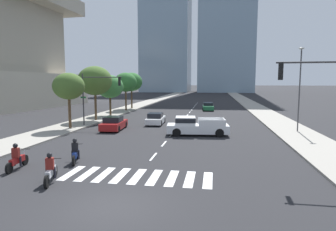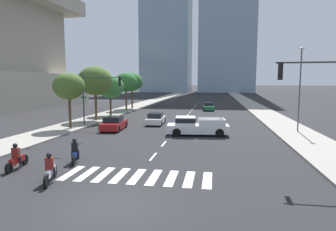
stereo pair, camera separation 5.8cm
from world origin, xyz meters
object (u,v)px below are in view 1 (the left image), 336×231
street_tree_third (110,87)px  traffic_signal_near (321,93)px  street_tree_fourth (126,82)px  street_lamp_east (300,83)px  motorcycle_lead (75,153)px  sedan_white_2 (156,119)px  motorcycle_trailing (51,171)px  motorcycle_third (17,159)px  sedan_red_1 (114,124)px  street_tree_second (95,81)px  traffic_signal_far (98,90)px  street_tree_fifth (131,82)px  pickup_truck (195,126)px  sedan_green_0 (208,107)px  street_tree_nearest (69,86)px

street_tree_third → traffic_signal_near: bearing=-49.0°
street_tree_third → street_tree_fourth: 7.34m
street_tree_third → street_lamp_east: bearing=-24.1°
motorcycle_lead → sedan_white_2: (1.59, 16.32, 0.01)m
motorcycle_trailing → street_tree_fourth: size_ratio=0.35×
motorcycle_third → sedan_red_1: (0.75, 13.59, 0.05)m
motorcycle_lead → street_tree_second: bearing=0.9°
traffic_signal_far → street_tree_fifth: bearing=95.9°
pickup_truck → street_tree_fifth: (-12.75, 23.52, 3.99)m
sedan_green_0 → traffic_signal_far: (-11.37, -20.09, 3.39)m
traffic_signal_near → street_tree_fifth: size_ratio=0.97×
street_tree_nearest → street_tree_second: bearing=90.0°
motorcycle_trailing → sedan_white_2: bearing=-20.7°
sedan_red_1 → street_tree_nearest: size_ratio=0.78×
street_tree_third → street_tree_fourth: bearing=90.0°
pickup_truck → street_tree_third: 18.35m
motorcycle_third → sedan_green_0: motorcycle_third is taller
sedan_green_0 → motorcycle_trailing: bearing=-14.4°
street_tree_fourth → street_tree_fifth: street_tree_fifth is taller
street_tree_second → street_tree_third: (0.00, 5.11, -0.80)m
traffic_signal_near → traffic_signal_far: size_ratio=1.09×
traffic_signal_far → street_tree_nearest: 3.15m
sedan_red_1 → street_tree_fourth: size_ratio=0.70×
street_lamp_east → street_tree_fifth: (-22.38, 20.77, 0.12)m
motorcycle_lead → sedan_white_2: 16.40m
sedan_white_2 → street_lamp_east: 15.43m
motorcycle_trailing → street_tree_fourth: street_tree_fourth is taller
motorcycle_trailing → street_tree_third: (-6.76, 26.43, 3.57)m
motorcycle_trailing → street_tree_third: street_tree_third is taller
pickup_truck → sedan_green_0: (0.70, 23.54, -0.21)m
traffic_signal_near → street_tree_nearest: bearing=-29.4°
motorcycle_third → street_tree_fifth: bearing=-1.7°
traffic_signal_near → traffic_signal_far: bearing=-37.3°
street_tree_nearest → street_tree_fourth: size_ratio=0.90×
motorcycle_lead → street_tree_fifth: size_ratio=0.32×
sedan_green_0 → street_tree_second: 21.27m
sedan_red_1 → sedan_white_2: (3.38, 4.55, -0.03)m
motorcycle_trailing → street_tree_fifth: (-6.76, 37.19, 4.22)m
sedan_green_0 → sedan_red_1: size_ratio=1.04×
motorcycle_trailing → sedan_green_0: motorcycle_trailing is taller
pickup_truck → street_tree_second: size_ratio=0.87×
motorcycle_third → sedan_green_0: bearing=-22.9°
street_tree_nearest → street_tree_fourth: street_tree_fourth is taller
motorcycle_trailing → traffic_signal_far: (-4.68, 17.12, 3.41)m
street_tree_second → street_tree_third: bearing=90.0°
motorcycle_trailing → sedan_green_0: size_ratio=0.48×
street_tree_nearest → sedan_white_2: bearing=32.4°
sedan_green_0 → traffic_signal_near: size_ratio=0.75×
sedan_white_2 → street_tree_third: street_tree_third is taller
motorcycle_trailing → pickup_truck: (5.99, 13.67, 0.23)m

